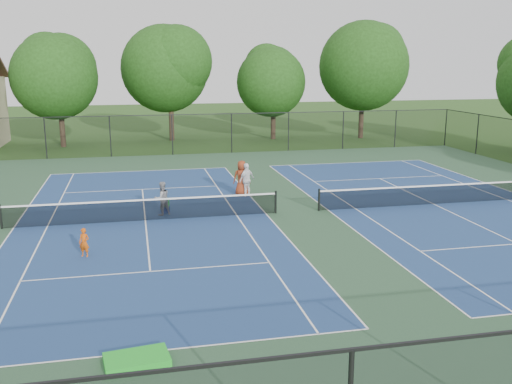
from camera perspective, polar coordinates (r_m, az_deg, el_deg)
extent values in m
plane|color=#234716|center=(26.75, 4.15, -2.02)|extent=(140.00, 140.00, 0.00)
cube|color=#2A4A33|center=(26.75, 4.15, -2.01)|extent=(36.00, 36.00, 0.01)
cube|color=navy|center=(25.73, -11.01, -2.82)|extent=(10.97, 23.77, 0.00)
cube|color=white|center=(37.31, -11.47, 2.08)|extent=(10.97, 0.06, 0.00)
cube|color=white|center=(14.63, -9.78, -15.37)|extent=(10.97, 0.06, 0.00)
cube|color=white|center=(26.23, -23.08, -3.33)|extent=(0.06, 23.77, 0.00)
cube|color=white|center=(26.37, 0.99, -2.17)|extent=(0.06, 23.77, 0.00)
cube|color=white|center=(26.00, -20.12, -3.21)|extent=(0.06, 23.77, 0.00)
cube|color=white|center=(26.11, -1.94, -2.34)|extent=(0.06, 23.77, 0.00)
cube|color=white|center=(31.94, -11.30, 0.27)|extent=(8.23, 0.06, 0.00)
cube|color=white|center=(19.64, -10.53, -7.82)|extent=(8.23, 0.06, 0.00)
cube|color=white|center=(25.73, -11.01, -2.81)|extent=(0.06, 12.80, 0.00)
cylinder|color=black|center=(26.20, -24.18, -2.27)|extent=(0.10, 0.10, 1.07)
cylinder|color=black|center=(26.35, 1.98, -1.02)|extent=(0.10, 0.10, 1.07)
cube|color=black|center=(25.61, -11.05, -1.83)|extent=(11.90, 0.01, 0.90)
cube|color=white|center=(25.49, -11.10, -0.79)|extent=(11.90, 0.04, 0.07)
cube|color=navy|center=(29.45, 17.35, -1.17)|extent=(10.97, 23.77, 0.00)
cube|color=white|center=(39.97, 9.04, 2.90)|extent=(10.97, 0.06, 0.00)
cube|color=white|center=(27.20, 7.22, -1.80)|extent=(0.06, 23.77, 0.00)
cube|color=white|center=(27.68, 9.90, -1.64)|extent=(0.06, 23.77, 0.00)
cube|color=white|center=(31.65, 23.85, -0.72)|extent=(0.06, 23.77, 0.00)
cube|color=white|center=(35.00, 12.25, 1.33)|extent=(8.23, 0.06, 0.00)
cube|color=white|center=(29.45, 17.35, -1.16)|extent=(0.06, 12.80, 0.00)
cylinder|color=black|center=(26.93, 6.32, -0.79)|extent=(0.10, 0.10, 1.07)
cube|color=black|center=(29.34, 17.41, -0.30)|extent=(11.90, 0.01, 0.90)
cube|color=white|center=(29.24, 17.47, 0.62)|extent=(11.90, 0.04, 0.07)
cylinder|color=black|center=(43.56, -20.31, 5.06)|extent=(0.08, 0.08, 3.00)
cylinder|color=black|center=(43.15, -14.37, 5.39)|extent=(0.08, 0.08, 3.00)
cylinder|color=black|center=(43.21, -8.37, 5.67)|extent=(0.08, 0.08, 3.00)
cylinder|color=black|center=(43.74, -2.46, 5.88)|extent=(0.08, 0.08, 3.00)
cylinder|color=black|center=(44.71, 3.27, 6.03)|extent=(0.08, 0.08, 3.00)
cylinder|color=black|center=(46.11, 8.70, 6.11)|extent=(0.08, 0.08, 3.00)
cylinder|color=black|center=(47.89, 13.77, 6.14)|extent=(0.08, 0.08, 3.00)
cylinder|color=black|center=(50.01, 18.44, 6.13)|extent=(0.08, 0.08, 3.00)
cylinder|color=black|center=(46.22, 21.25, 5.40)|extent=(0.08, 0.08, 3.00)
cube|color=black|center=(43.74, -2.46, 5.88)|extent=(36.00, 0.01, 3.00)
cube|color=black|center=(43.58, -2.47, 7.84)|extent=(36.00, 0.05, 0.05)
cylinder|color=#2D2116|center=(49.36, -18.84, 6.47)|extent=(0.44, 0.44, 3.78)
sphere|color=#1A3A10|center=(49.12, -19.16, 10.83)|extent=(6.80, 6.80, 6.80)
sphere|color=#1A3A10|center=(49.11, -19.22, 11.60)|extent=(5.58, 5.58, 5.58)
sphere|color=#1A3A10|center=(49.11, -19.28, 12.37)|extent=(4.35, 4.35, 4.35)
cylinder|color=#2D2116|center=(51.12, -8.47, 7.43)|extent=(0.44, 0.44, 4.14)
sphere|color=#1A3A10|center=(50.89, -8.63, 12.09)|extent=(7.60, 7.60, 7.60)
sphere|color=#1A3A10|center=(50.89, -8.65, 12.79)|extent=(6.23, 6.23, 6.23)
sphere|color=#1A3A10|center=(50.89, -8.67, 13.50)|extent=(4.86, 4.86, 4.86)
cylinder|color=#2D2116|center=(51.55, 1.73, 7.21)|extent=(0.44, 0.44, 3.42)
sphere|color=#1A3A10|center=(51.32, 1.76, 10.94)|extent=(6.00, 6.00, 6.00)
sphere|color=#1A3A10|center=(51.30, 1.76, 11.73)|extent=(4.92, 4.92, 4.92)
sphere|color=#1A3A10|center=(51.29, 1.77, 12.51)|extent=(3.84, 3.84, 3.84)
cylinder|color=#2D2116|center=(53.06, 10.49, 7.65)|extent=(0.44, 0.44, 4.32)
sphere|color=#1A3A10|center=(52.85, 10.69, 12.30)|extent=(7.80, 7.80, 7.80)
sphere|color=#1A3A10|center=(52.85, 10.72, 12.97)|extent=(6.40, 6.40, 6.40)
sphere|color=#1A3A10|center=(52.85, 10.75, 13.63)|extent=(4.99, 4.99, 4.99)
imported|color=#CC4E0D|center=(21.50, -16.81, -4.86)|extent=(0.46, 0.39, 1.06)
imported|color=gray|center=(26.35, -9.38, -0.64)|extent=(0.93, 0.84, 1.56)
imported|color=white|center=(29.64, -0.94, 1.24)|extent=(1.08, 0.95, 1.75)
imported|color=maroon|center=(29.81, -1.43, 1.41)|extent=(1.00, 0.74, 1.85)
cube|color=navy|center=(26.89, -9.06, -1.73)|extent=(0.41, 0.36, 0.31)
cube|color=green|center=(26.81, -9.09, -1.02)|extent=(0.40, 0.35, 0.38)
cube|color=green|center=(14.18, -11.83, -16.08)|extent=(1.60, 1.09, 0.17)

